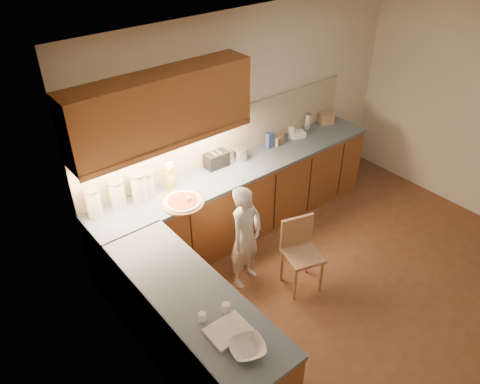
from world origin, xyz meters
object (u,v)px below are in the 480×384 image
(wooden_chair, at_px, (300,249))
(oil_jug, at_px, (170,176))
(pizza_on_board, at_px, (183,202))
(child, at_px, (246,237))
(toaster, at_px, (217,160))

(wooden_chair, height_order, oil_jug, oil_jug)
(pizza_on_board, distance_m, child, 0.75)
(pizza_on_board, bearing_deg, wooden_chair, -47.70)
(pizza_on_board, bearing_deg, child, -52.80)
(child, bearing_deg, oil_jug, 95.57)
(child, height_order, wooden_chair, child)
(child, xyz_separation_m, toaster, (0.31, 0.91, 0.41))
(oil_jug, xyz_separation_m, toaster, (0.65, 0.05, -0.05))
(child, bearing_deg, wooden_chair, -57.40)
(wooden_chair, xyz_separation_m, oil_jug, (-0.76, 1.25, 0.59))
(oil_jug, bearing_deg, toaster, 4.01)
(pizza_on_board, relative_size, toaster, 1.58)
(pizza_on_board, height_order, wooden_chair, pizza_on_board)
(child, relative_size, toaster, 4.29)
(child, xyz_separation_m, oil_jug, (-0.33, 0.86, 0.46))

